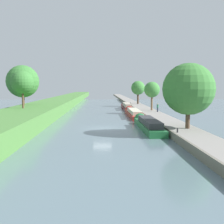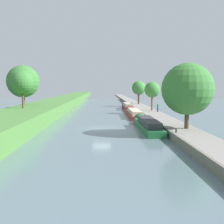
{
  "view_description": "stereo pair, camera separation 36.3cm",
  "coord_description": "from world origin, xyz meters",
  "px_view_note": "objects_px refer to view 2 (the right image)",
  "views": [
    {
      "loc": [
        -0.14,
        -35.97,
        5.78
      ],
      "look_at": [
        1.86,
        12.93,
        1.0
      ],
      "focal_mm": 42.54,
      "sensor_mm": 36.0,
      "label": 1
    },
    {
      "loc": [
        0.22,
        -35.98,
        5.78
      ],
      "look_at": [
        1.86,
        12.93,
        1.0
      ],
      "focal_mm": 42.54,
      "sensor_mm": 36.0,
      "label": 2
    }
  ],
  "objects_px": {
    "narrowboat_maroon": "(127,107)",
    "mooring_bollard_near": "(176,130)",
    "narrowboat_red": "(133,113)",
    "mooring_bollard_far": "(131,103)",
    "person_walking": "(158,107)",
    "narrowboat_green": "(147,124)"
  },
  "relations": [
    {
      "from": "narrowboat_maroon",
      "to": "mooring_bollard_far",
      "type": "bearing_deg",
      "value": 75.02
    },
    {
      "from": "narrowboat_red",
      "to": "narrowboat_maroon",
      "type": "distance_m",
      "value": 15.38
    },
    {
      "from": "narrowboat_red",
      "to": "narrowboat_maroon",
      "type": "xyz_separation_m",
      "value": [
        0.14,
        15.38,
        0.07
      ]
    },
    {
      "from": "narrowboat_green",
      "to": "mooring_bollard_near",
      "type": "xyz_separation_m",
      "value": [
        1.87,
        -7.75,
        0.41
      ]
    },
    {
      "from": "mooring_bollard_far",
      "to": "narrowboat_red",
      "type": "bearing_deg",
      "value": -95.07
    },
    {
      "from": "narrowboat_green",
      "to": "narrowboat_red",
      "type": "height_order",
      "value": "narrowboat_green"
    },
    {
      "from": "narrowboat_maroon",
      "to": "mooring_bollard_near",
      "type": "distance_m",
      "value": 38.7
    },
    {
      "from": "narrowboat_green",
      "to": "narrowboat_red",
      "type": "distance_m",
      "value": 15.54
    },
    {
      "from": "narrowboat_red",
      "to": "mooring_bollard_near",
      "type": "relative_size",
      "value": 34.63
    },
    {
      "from": "narrowboat_maroon",
      "to": "person_walking",
      "type": "distance_m",
      "value": 16.35
    },
    {
      "from": "narrowboat_red",
      "to": "mooring_bollard_far",
      "type": "height_order",
      "value": "narrowboat_red"
    },
    {
      "from": "person_walking",
      "to": "mooring_bollard_near",
      "type": "relative_size",
      "value": 3.69
    },
    {
      "from": "mooring_bollard_near",
      "to": "narrowboat_red",
      "type": "bearing_deg",
      "value": 94.83
    },
    {
      "from": "narrowboat_red",
      "to": "mooring_bollard_near",
      "type": "distance_m",
      "value": 23.37
    },
    {
      "from": "narrowboat_red",
      "to": "mooring_bollard_far",
      "type": "distance_m",
      "value": 22.3
    },
    {
      "from": "person_walking",
      "to": "mooring_bollard_far",
      "type": "bearing_deg",
      "value": 96.97
    },
    {
      "from": "narrowboat_green",
      "to": "narrowboat_maroon",
      "type": "height_order",
      "value": "narrowboat_maroon"
    },
    {
      "from": "narrowboat_green",
      "to": "mooring_bollard_near",
      "type": "height_order",
      "value": "narrowboat_green"
    },
    {
      "from": "mooring_bollard_near",
      "to": "narrowboat_maroon",
      "type": "bearing_deg",
      "value": 92.71
    },
    {
      "from": "narrowboat_green",
      "to": "mooring_bollard_near",
      "type": "relative_size",
      "value": 31.62
    },
    {
      "from": "narrowboat_red",
      "to": "mooring_bollard_far",
      "type": "relative_size",
      "value": 34.63
    },
    {
      "from": "mooring_bollard_near",
      "to": "mooring_bollard_far",
      "type": "xyz_separation_m",
      "value": [
        0.0,
        45.49,
        0.0
      ]
    }
  ]
}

